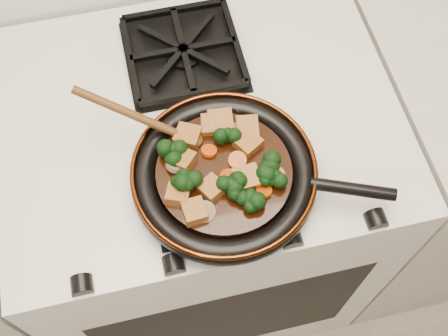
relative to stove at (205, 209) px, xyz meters
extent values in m
cube|color=beige|center=(0.00, 0.00, 0.00)|extent=(0.76, 0.60, 0.90)
cylinder|color=black|center=(0.01, -0.16, 0.48)|extent=(0.29, 0.29, 0.01)
torus|color=black|center=(0.01, -0.16, 0.49)|extent=(0.32, 0.32, 0.04)
torus|color=#461C0A|center=(0.01, -0.16, 0.51)|extent=(0.31, 0.31, 0.01)
cylinder|color=black|center=(0.21, -0.24, 0.51)|extent=(0.14, 0.07, 0.02)
cylinder|color=black|center=(0.01, -0.16, 0.50)|extent=(0.23, 0.23, 0.02)
cube|color=brown|center=(-0.05, -0.12, 0.52)|extent=(0.05, 0.06, 0.03)
cube|color=brown|center=(0.06, -0.12, 0.52)|extent=(0.05, 0.05, 0.02)
cube|color=brown|center=(0.05, -0.18, 0.52)|extent=(0.05, 0.04, 0.03)
cube|color=brown|center=(0.07, -0.09, 0.52)|extent=(0.04, 0.05, 0.03)
cube|color=brown|center=(0.01, -0.07, 0.52)|extent=(0.04, 0.04, 0.02)
cube|color=brown|center=(-0.07, -0.19, 0.52)|extent=(0.05, 0.05, 0.02)
cube|color=brown|center=(0.03, -0.07, 0.52)|extent=(0.05, 0.05, 0.03)
cube|color=brown|center=(-0.01, -0.19, 0.52)|extent=(0.05, 0.05, 0.02)
cube|color=brown|center=(-0.03, -0.08, 0.52)|extent=(0.06, 0.05, 0.03)
cube|color=brown|center=(-0.05, -0.22, 0.52)|extent=(0.04, 0.04, 0.03)
cylinder|color=#A93404|center=(0.00, -0.12, 0.51)|extent=(0.03, 0.03, 0.01)
cylinder|color=#A93404|center=(0.04, -0.15, 0.51)|extent=(0.03, 0.03, 0.02)
cylinder|color=#A93404|center=(0.07, -0.21, 0.51)|extent=(0.03, 0.03, 0.01)
cylinder|color=#A93404|center=(0.10, -0.19, 0.51)|extent=(0.03, 0.03, 0.02)
cylinder|color=#A93404|center=(0.02, -0.17, 0.51)|extent=(0.03, 0.03, 0.02)
cylinder|color=#A93404|center=(0.05, -0.09, 0.51)|extent=(0.03, 0.03, 0.01)
cylinder|color=brown|center=(0.09, -0.19, 0.52)|extent=(0.04, 0.04, 0.03)
cylinder|color=brown|center=(-0.06, -0.13, 0.52)|extent=(0.04, 0.04, 0.02)
cylinder|color=brown|center=(-0.03, -0.22, 0.52)|extent=(0.04, 0.04, 0.02)
ellipsoid|color=#4E2D10|center=(-0.03, -0.08, 0.51)|extent=(0.07, 0.06, 0.02)
cylinder|color=#4E2D10|center=(-0.12, -0.04, 0.55)|extent=(0.02, 0.02, 0.20)
camera|label=1|loc=(-0.08, -0.57, 1.34)|focal=45.00mm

